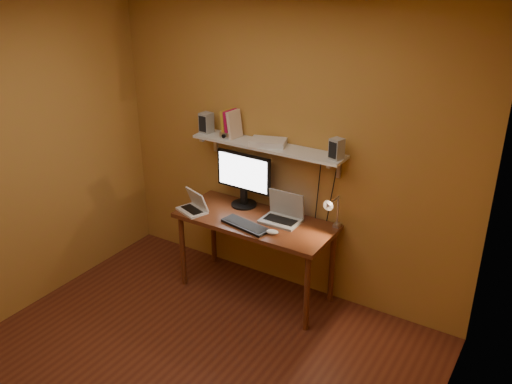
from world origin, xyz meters
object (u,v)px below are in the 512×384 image
Objects in this scene: laptop at (283,213)px; netbook at (194,205)px; desk at (255,228)px; router at (268,142)px; speaker_right at (337,149)px; desk_lamp at (332,209)px; speaker_left at (206,123)px; monitor at (244,177)px; keyboard at (245,225)px; wall_shelf at (267,146)px; mouse at (272,232)px; shelf_camera at (225,136)px.

laptop is 1.06× the size of netbook.
desk is 0.76m from router.
desk_lamp is at bearing -52.25° from speaker_right.
speaker_right is 0.63m from router.
monitor is at bearing 4.68° from speaker_left.
desk_lamp is 0.79m from router.
laptop reaches higher than keyboard.
netbook is at bearing -147.55° from speaker_right.
wall_shelf reaches higher than desk_lamp.
desk is 4.48× the size of netbook.
keyboard is 4.27× the size of mouse.
netbook is at bearing -149.10° from router.
router reaches higher than laptop.
netbook reaches higher than mouse.
desk_lamp reaches higher than mouse.
speaker_right is 0.56× the size of router.
shelf_camera reaches higher than router.
monitor is at bearing 135.22° from keyboard.
desk_lamp is at bearing 1.76° from laptop.
wall_shelf is 7.68× the size of speaker_left.
mouse is at bearing -32.57° from monitor.
netbook is at bearing -119.19° from shelf_camera.
speaker_left reaches higher than netbook.
wall_shelf is at bearing 101.01° from keyboard.
laptop is 3.36× the size of shelf_camera.
speaker_left reaches higher than speaker_right.
speaker_left is (-0.85, 0.08, 0.65)m from laptop.
netbook is 1.86× the size of speaker_right.
speaker_right is (1.19, 0.33, 0.66)m from netbook.
speaker_right reaches higher than keyboard.
desk_lamp is 1.40m from speaker_left.
speaker_right is (0.38, 0.34, 0.69)m from mouse.
desk is 0.19m from keyboard.
desk_lamp is (0.66, -0.07, -0.40)m from wall_shelf.
speaker_left is at bearing 165.38° from shelf_camera.
monitor reaches higher than mouse.
speaker_left is at bearing 143.18° from mouse.
keyboard is 1.02m from speaker_left.
laptop is 1.11× the size of router.
speaker_left reaches higher than desk_lamp.
laptop is at bearing 0.76° from speaker_left.
speaker_left is (-0.64, 0.19, 0.80)m from desk.
shelf_camera is (0.16, 0.28, 0.60)m from netbook.
speaker_right reaches higher than netbook.
desk is 14.22× the size of shelf_camera.
monitor is 1.68× the size of laptop.
desk is 1.04m from speaker_left.
shelf_camera is (-1.05, 0.00, 0.45)m from desk_lamp.
desk is at bearing 133.35° from mouse.
keyboard is 1.48× the size of router.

